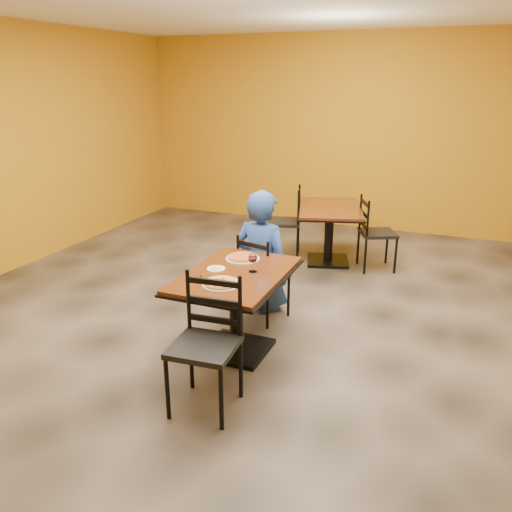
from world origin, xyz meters
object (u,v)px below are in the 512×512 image
at_px(table_main, 236,294).
at_px(wine_glass, 253,262).
at_px(diner, 262,250).
at_px(chair_second_right, 378,234).
at_px(chair_second_left, 284,222).
at_px(pizza_far, 243,257).
at_px(plate_far, 243,259).
at_px(chair_main_far, 264,277).
at_px(side_plate, 216,269).
at_px(plate_main, 221,284).
at_px(chair_main_near, 204,348).
at_px(table_second, 329,222).
at_px(pizza_main, 221,282).

xyz_separation_m(table_main, wine_glass, (0.13, 0.07, 0.28)).
bearing_deg(diner, chair_second_right, -111.05).
relative_size(table_main, chair_second_right, 1.32).
xyz_separation_m(chair_second_left, pizza_far, (0.39, -2.27, 0.29)).
height_order(plate_far, pizza_far, pizza_far).
distance_m(chair_main_far, chair_second_right, 2.05).
bearing_deg(chair_second_right, plate_far, 134.34).
relative_size(plate_far, wine_glass, 1.72).
xyz_separation_m(chair_second_left, side_plate, (0.29, -2.61, 0.27)).
height_order(chair_second_right, plate_main, chair_second_right).
height_order(chair_main_near, chair_second_right, chair_main_near).
distance_m(pizza_far, side_plate, 0.35).
bearing_deg(pizza_far, table_second, 84.08).
bearing_deg(side_plate, chair_second_left, 96.26).
bearing_deg(pizza_main, plate_far, 98.08).
bearing_deg(plate_far, wine_glass, -51.71).
height_order(table_main, chair_second_left, chair_second_left).
xyz_separation_m(plate_main, side_plate, (-0.20, 0.30, 0.00)).
distance_m(chair_main_far, chair_second_left, 1.93).
bearing_deg(pizza_far, chair_main_far, 81.99).
height_order(chair_second_right, plate_far, chair_second_right).
distance_m(table_main, chair_main_far, 0.75).
distance_m(chair_second_right, side_plate, 2.80).
distance_m(table_second, pizza_main, 2.92).
xyz_separation_m(chair_second_right, plate_far, (-0.86, -2.27, 0.29)).
xyz_separation_m(plate_main, plate_far, (-0.09, 0.64, 0.00)).
height_order(chair_main_far, pizza_far, chair_main_far).
xyz_separation_m(chair_second_right, pizza_far, (-0.86, -2.27, 0.31)).
distance_m(plate_far, pizza_far, 0.02).
bearing_deg(diner, plate_main, 105.39).
height_order(table_main, pizza_main, pizza_main).
bearing_deg(pizza_main, side_plate, 122.92).
bearing_deg(table_second, chair_main_near, -90.28).
bearing_deg(wine_glass, plate_main, -108.32).
height_order(table_main, diner, diner).
bearing_deg(table_second, chair_second_left, 180.00).
xyz_separation_m(chair_second_left, diner, (0.33, -1.63, 0.15)).
bearing_deg(chair_second_left, table_second, 73.98).
distance_m(table_second, plate_far, 2.30).
xyz_separation_m(side_plate, wine_glass, (0.32, 0.06, 0.08)).
bearing_deg(chair_main_near, diner, 94.19).
distance_m(plate_main, pizza_far, 0.64).
bearing_deg(chair_second_left, plate_far, -6.24).
relative_size(chair_main_far, pizza_far, 3.16).
bearing_deg(plate_main, pizza_main, 0.00).
xyz_separation_m(chair_main_near, chair_second_left, (-0.61, 3.47, -0.02)).
xyz_separation_m(plate_main, pizza_far, (-0.09, 0.64, 0.02)).
bearing_deg(chair_main_near, plate_main, 98.41).
height_order(table_second, diner, diner).
bearing_deg(chair_second_left, diner, -4.64).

